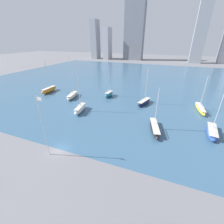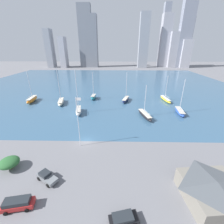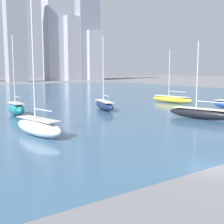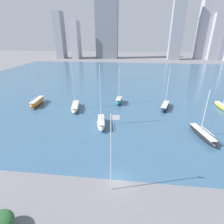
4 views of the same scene
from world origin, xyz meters
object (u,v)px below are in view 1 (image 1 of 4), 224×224
Objects in this scene: sailboat_navy at (144,102)px; sailboat_teal at (109,94)px; sailboat_white at (80,109)px; sailboat_black at (155,128)px; sailboat_yellow at (200,109)px; flag_pole at (43,126)px; sailboat_blue at (212,131)px; sailboat_cream at (72,95)px; sailboat_orange at (49,90)px.

sailboat_navy is 16.36m from sailboat_teal.
sailboat_white is 1.26× the size of sailboat_teal.
sailboat_black is at bearing -16.36° from sailboat_white.
sailboat_black is (25.75, -2.90, -0.27)m from sailboat_white.
sailboat_yellow is at bearing 12.26° from sailboat_white.
flag_pole reaches higher than sailboat_teal.
sailboat_teal is at bearing 161.49° from sailboat_blue.
sailboat_white reaches higher than sailboat_blue.
sailboat_navy is 18.82m from sailboat_black.
sailboat_cream is 52.07m from sailboat_blue.
sailboat_orange is at bearing -160.10° from sailboat_navy.
sailboat_teal is (-1.77, 39.09, -6.20)m from flag_pole.
sailboat_orange is 1.08× the size of sailboat_blue.
sailboat_blue is at bearing -13.75° from sailboat_orange.
sailboat_blue is at bearing -16.37° from sailboat_navy.
sailboat_orange reaches higher than sailboat_navy.
sailboat_white is at bearing 104.03° from flag_pole.
sailboat_white reaches higher than sailboat_yellow.
sailboat_teal is at bearing 169.70° from sailboat_yellow.
sailboat_white is at bearing -57.55° from sailboat_cream.
sailboat_navy is at bearing 68.38° from flag_pole.
sailboat_navy is 1.04× the size of sailboat_teal.
sailboat_white is at bearing -96.89° from sailboat_teal.
sailboat_navy is (14.32, 36.12, -6.42)m from flag_pole.
flag_pole is 0.82× the size of sailboat_cream.
sailboat_orange is (-25.56, 13.25, 0.01)m from sailboat_white.
sailboat_yellow is at bearing 47.64° from flag_pole.
sailboat_white is at bearing -30.48° from sailboat_orange.
sailboat_white reaches higher than sailboat_orange.
sailboat_blue is 0.97× the size of sailboat_navy.
flag_pole is at bearing -85.91° from sailboat_white.
sailboat_orange is at bearing -166.69° from sailboat_teal.
sailboat_cream is at bearing 178.51° from sailboat_yellow.
sailboat_black is 0.90× the size of sailboat_teal.
flag_pole is 39.62m from sailboat_teal.
sailboat_cream reaches higher than sailboat_black.
sailboat_orange reaches higher than flag_pole.
sailboat_navy reaches higher than sailboat_blue.
sailboat_blue is 1.11× the size of sailboat_yellow.
sailboat_cream is 1.25× the size of sailboat_teal.
sailboat_orange reaches higher than sailboat_yellow.
sailboat_blue is 15.05m from sailboat_black.
sailboat_blue is at bearing -23.35° from sailboat_cream.
sailboat_orange reaches higher than sailboat_teal.
flag_pole is 1.02× the size of sailboat_blue.
sailboat_blue is 25.03m from sailboat_navy.
flag_pole is 0.99× the size of sailboat_navy.
sailboat_white is 40.33m from sailboat_blue.
sailboat_cream is at bearing 175.19° from sailboat_blue.
sailboat_white is 24.64m from sailboat_navy.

